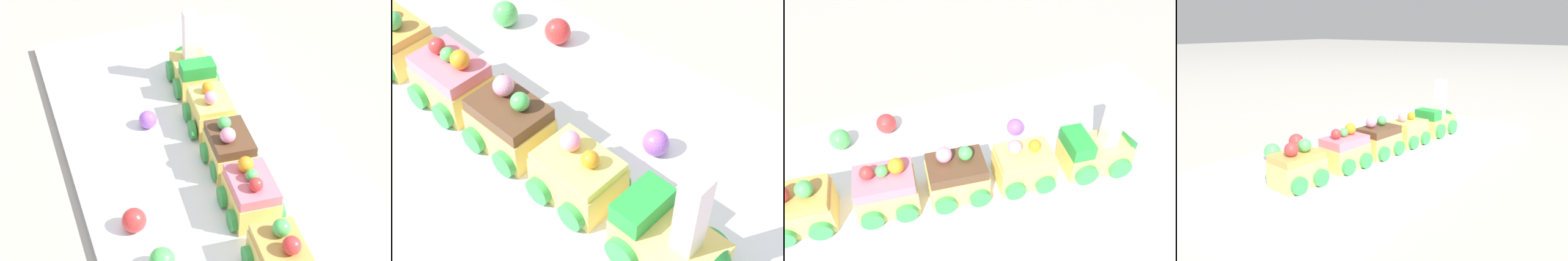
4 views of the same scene
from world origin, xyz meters
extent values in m
plane|color=gray|center=(0.00, 0.00, 0.00)|extent=(10.00, 10.00, 0.00)
cube|color=white|center=(0.00, 0.00, 0.01)|extent=(0.73, 0.35, 0.01)
cube|color=#EACC66|center=(0.17, -0.04, 0.03)|extent=(0.09, 0.06, 0.04)
cube|color=green|center=(0.14, -0.04, 0.06)|extent=(0.03, 0.05, 0.02)
cone|color=green|center=(0.22, -0.05, 0.04)|extent=(0.03, 0.05, 0.05)
cube|color=white|center=(0.18, -0.04, 0.06)|extent=(0.02, 0.02, 0.02)
cube|color=white|center=(0.18, -0.04, 0.08)|extent=(0.02, 0.02, 0.02)
cube|color=white|center=(0.18, -0.04, 0.10)|extent=(0.02, 0.02, 0.02)
cube|color=white|center=(0.18, -0.04, 0.12)|extent=(0.02, 0.02, 0.02)
cylinder|color=green|center=(0.19, -0.07, 0.03)|extent=(0.03, 0.01, 0.03)
cylinder|color=green|center=(0.20, -0.01, 0.03)|extent=(0.03, 0.01, 0.03)
cylinder|color=green|center=(0.14, -0.07, 0.03)|extent=(0.03, 0.01, 0.03)
cylinder|color=green|center=(0.15, -0.01, 0.03)|extent=(0.03, 0.01, 0.03)
cube|color=#EACC66|center=(0.07, -0.03, 0.03)|extent=(0.08, 0.06, 0.04)
cube|color=#EFE066|center=(0.07, -0.03, 0.06)|extent=(0.07, 0.06, 0.01)
sphere|color=pink|center=(0.06, -0.03, 0.07)|extent=(0.02, 0.02, 0.02)
sphere|color=orange|center=(0.08, -0.03, 0.07)|extent=(0.02, 0.02, 0.02)
cylinder|color=green|center=(0.09, -0.07, 0.03)|extent=(0.03, 0.01, 0.03)
cylinder|color=green|center=(0.09, -0.01, 0.03)|extent=(0.03, 0.01, 0.03)
cylinder|color=green|center=(0.05, -0.06, 0.03)|extent=(0.03, 0.01, 0.03)
cylinder|color=green|center=(0.05, 0.00, 0.03)|extent=(0.03, 0.01, 0.03)
cube|color=#EACC66|center=(-0.02, -0.03, 0.03)|extent=(0.08, 0.06, 0.04)
cube|color=brown|center=(-0.02, -0.03, 0.06)|extent=(0.07, 0.06, 0.01)
sphere|color=pink|center=(-0.03, -0.02, 0.07)|extent=(0.02, 0.02, 0.02)
sphere|color=#4CBC56|center=(-0.01, -0.02, 0.07)|extent=(0.02, 0.02, 0.02)
cylinder|color=green|center=(0.00, -0.06, 0.03)|extent=(0.03, 0.01, 0.03)
cylinder|color=green|center=(0.00, 0.00, 0.03)|extent=(0.03, 0.01, 0.03)
cylinder|color=green|center=(-0.04, -0.05, 0.03)|extent=(0.03, 0.01, 0.03)
cylinder|color=green|center=(-0.04, 0.00, 0.03)|extent=(0.03, 0.01, 0.03)
cube|color=#EACC66|center=(-0.11, -0.02, 0.03)|extent=(0.08, 0.06, 0.04)
cube|color=#E57084|center=(-0.11, -0.02, 0.06)|extent=(0.07, 0.06, 0.01)
sphere|color=red|center=(-0.12, -0.02, 0.07)|extent=(0.02, 0.02, 0.02)
sphere|color=#4CBC56|center=(-0.11, -0.02, 0.07)|extent=(0.02, 0.02, 0.01)
sphere|color=orange|center=(-0.09, -0.02, 0.08)|extent=(0.02, 0.02, 0.02)
cylinder|color=green|center=(-0.09, -0.05, 0.03)|extent=(0.03, 0.01, 0.03)
cylinder|color=green|center=(-0.09, 0.01, 0.03)|extent=(0.03, 0.01, 0.03)
cylinder|color=green|center=(-0.13, -0.05, 0.03)|extent=(0.03, 0.01, 0.03)
cylinder|color=green|center=(-0.13, 0.01, 0.03)|extent=(0.03, 0.01, 0.03)
cube|color=#EACC66|center=(-0.21, -0.01, 0.03)|extent=(0.08, 0.06, 0.04)
cube|color=#CC9347|center=(-0.21, -0.01, 0.06)|extent=(0.07, 0.06, 0.01)
sphere|color=#4CBC56|center=(-0.19, -0.02, 0.07)|extent=(0.02, 0.02, 0.02)
cylinder|color=green|center=(-0.19, -0.04, 0.03)|extent=(0.03, 0.01, 0.03)
cylinder|color=green|center=(-0.18, 0.02, 0.03)|extent=(0.03, 0.01, 0.03)
cylinder|color=green|center=(-0.22, 0.02, 0.03)|extent=(0.03, 0.01, 0.03)
sphere|color=#4CBC56|center=(-0.16, 0.11, 0.03)|extent=(0.03, 0.03, 0.03)
sphere|color=#9956C6|center=(0.09, 0.05, 0.02)|extent=(0.03, 0.03, 0.03)
sphere|color=red|center=(-0.09, 0.12, 0.03)|extent=(0.03, 0.03, 0.03)
camera|label=1|loc=(-0.61, 0.23, 0.59)|focal=60.00mm
camera|label=2|loc=(0.31, -0.31, 0.48)|focal=60.00mm
camera|label=3|loc=(-0.10, -0.34, 0.40)|focal=35.00mm
camera|label=4|loc=(-0.56, -0.42, 0.24)|focal=35.00mm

